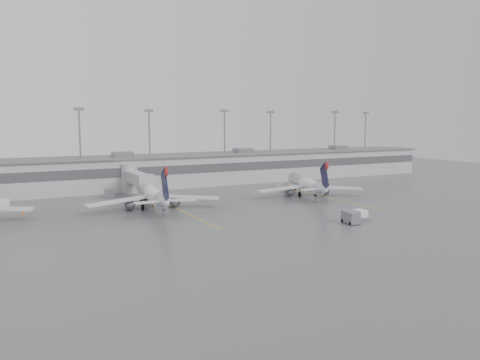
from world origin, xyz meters
name	(u,v)px	position (x,y,z in m)	size (l,w,h in m)	color
ground	(326,224)	(0.00, 0.00, 0.00)	(260.00, 260.00, 0.00)	#515153
terminal	(195,169)	(-0.01, 57.98, 4.17)	(152.00, 17.00, 9.45)	#AAAAA5
light_masts	(187,140)	(0.00, 63.75, 12.03)	(142.40, 8.00, 20.60)	gray
jet_bridge_right	(134,179)	(-20.50, 45.72, 3.87)	(4.00, 17.20, 7.00)	#A1A4A6
stand_markings	(256,202)	(0.00, 24.00, 0.01)	(105.25, 40.00, 0.01)	yellow
jet_mid_left	(152,194)	(-21.80, 26.87, 2.97)	(26.21, 29.53, 9.57)	silver
jet_mid_right	(307,184)	(14.74, 25.90, 2.81)	(23.73, 27.04, 9.04)	silver
baggage_tug	(360,216)	(6.98, -0.63, 0.72)	(2.16, 3.07, 1.86)	white
baggage_cart	(351,217)	(3.78, -1.83, 1.07)	(2.17, 3.38, 2.06)	slate
gse_uld_a	(3,203)	(-48.10, 43.43, 0.78)	(2.19, 1.46, 1.55)	white
gse_uld_b	(149,193)	(-18.19, 41.46, 0.88)	(2.47, 1.65, 1.75)	white
gse_uld_c	(283,185)	(16.80, 39.48, 0.80)	(2.26, 1.51, 1.60)	white
gse_loader	(109,193)	(-26.45, 44.76, 1.01)	(2.02, 3.24, 2.02)	slate
cone_a	(23,212)	(-44.82, 33.14, 0.38)	(0.47, 0.47, 0.76)	orange
cone_b	(153,204)	(-20.99, 29.54, 0.35)	(0.44, 0.44, 0.69)	orange
cone_c	(289,185)	(19.92, 41.31, 0.36)	(0.46, 0.46, 0.73)	orange
cone_d	(392,179)	(53.55, 37.75, 0.32)	(0.40, 0.40, 0.63)	orange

